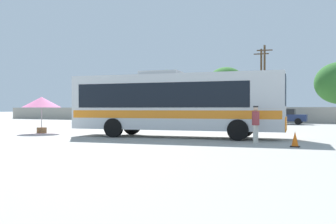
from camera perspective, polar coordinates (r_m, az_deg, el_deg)
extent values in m
plane|color=#A3A099|center=(30.76, 10.46, -2.42)|extent=(300.00, 300.00, 0.00)
cube|color=#9E998C|center=(43.72, 15.25, -0.43)|extent=(80.00, 0.30, 1.73)
cube|color=silver|center=(20.81, 1.16, 1.48)|extent=(11.73, 4.08, 2.95)
cube|color=black|center=(21.00, -0.34, 2.43)|extent=(9.69, 3.83, 1.30)
cube|color=orange|center=(20.81, 1.16, -0.31)|extent=(11.51, 4.07, 0.41)
cube|color=#19212D|center=(19.88, 17.24, 3.03)|extent=(0.35, 2.28, 1.53)
cube|color=orange|center=(19.88, 17.24, -1.73)|extent=(0.40, 2.48, 0.71)
cube|color=#B2B2B2|center=(21.17, -1.07, 5.78)|extent=(2.37, 1.69, 0.24)
cylinder|color=black|center=(21.27, 11.37, -2.31)|extent=(1.07, 0.44, 1.04)
cylinder|color=black|center=(18.85, 10.44, -2.67)|extent=(1.07, 0.44, 1.04)
cylinder|color=black|center=(23.09, -5.43, -2.08)|extent=(1.07, 0.44, 1.04)
cylinder|color=black|center=(20.88, -8.17, -2.36)|extent=(1.07, 0.44, 1.04)
cylinder|color=silver|center=(17.86, 13.13, -3.22)|extent=(0.15, 0.15, 0.81)
cylinder|color=silver|center=(17.73, 12.86, -3.25)|extent=(0.15, 0.15, 0.81)
cylinder|color=#99383D|center=(17.76, 13.00, -0.91)|extent=(0.43, 0.43, 0.64)
sphere|color=beige|center=(17.76, 13.00, 0.48)|extent=(0.22, 0.22, 0.22)
cylinder|color=#262628|center=(17.76, 13.00, 0.79)|extent=(0.23, 0.23, 0.07)
cylinder|color=gray|center=(25.66, -18.40, -0.48)|extent=(0.05, 0.05, 2.26)
cone|color=pink|center=(25.66, -18.40, 1.41)|extent=(2.44, 2.44, 0.67)
cube|color=brown|center=(25.70, -18.39, -2.60)|extent=(0.49, 0.49, 0.36)
cube|color=silver|center=(43.33, 0.94, -0.71)|extent=(4.52, 2.21, 0.65)
cube|color=black|center=(43.40, 0.67, 0.07)|extent=(2.55, 1.88, 0.53)
cylinder|color=black|center=(43.73, 3.01, -1.13)|extent=(0.66, 0.28, 0.64)
cylinder|color=black|center=(42.06, 2.27, -1.19)|extent=(0.66, 0.28, 0.64)
cylinder|color=black|center=(44.64, -0.30, -1.09)|extent=(0.66, 0.28, 0.64)
cylinder|color=black|center=(43.00, -1.15, -1.15)|extent=(0.66, 0.28, 0.64)
cube|color=slate|center=(40.51, 9.47, -0.82)|extent=(4.19, 1.98, 0.62)
cube|color=black|center=(40.44, 9.75, -0.03)|extent=(2.33, 1.76, 0.51)
cylinder|color=black|center=(40.14, 7.33, -1.28)|extent=(0.65, 0.25, 0.64)
cylinder|color=black|center=(41.79, 8.22, -1.21)|extent=(0.65, 0.25, 0.64)
cylinder|color=black|center=(39.28, 10.80, -1.32)|extent=(0.65, 0.25, 0.64)
cylinder|color=black|center=(40.96, 11.56, -1.25)|extent=(0.65, 0.25, 0.64)
cube|color=navy|center=(39.87, 17.19, -0.83)|extent=(4.14, 1.99, 0.67)
cube|color=black|center=(39.88, 16.90, 0.05)|extent=(2.31, 1.76, 0.55)
cylinder|color=black|center=(40.64, 19.09, -1.28)|extent=(0.65, 0.25, 0.64)
cylinder|color=black|center=(38.88, 18.89, -1.36)|extent=(0.65, 0.25, 0.64)
cylinder|color=black|center=(40.91, 15.57, -1.26)|extent=(0.65, 0.25, 0.64)
cylinder|color=black|center=(39.16, 15.21, -1.33)|extent=(0.65, 0.25, 0.64)
cylinder|color=#4C3823|center=(46.29, 14.25, 4.15)|extent=(0.24, 0.24, 9.04)
cube|color=#473321|center=(46.70, 14.26, 8.96)|extent=(1.78, 0.54, 0.12)
cylinder|color=#4C3823|center=(47.90, 13.78, 3.91)|extent=(0.24, 0.24, 8.85)
cube|color=#473321|center=(48.28, 13.79, 8.45)|extent=(1.80, 0.42, 0.12)
cylinder|color=brown|center=(53.70, -0.13, 0.42)|extent=(0.32, 0.32, 2.97)
ellipsoid|color=#38752D|center=(53.80, -0.13, 3.97)|extent=(5.27, 5.27, 4.48)
cylinder|color=brown|center=(51.51, 8.69, 0.55)|extent=(0.32, 0.32, 3.22)
ellipsoid|color=#38752D|center=(51.63, 8.69, 4.29)|extent=(5.03, 5.03, 4.28)
cube|color=black|center=(16.37, 18.48, -4.92)|extent=(0.36, 0.36, 0.04)
cone|color=orange|center=(16.35, 18.49, -3.81)|extent=(0.28, 0.28, 0.60)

